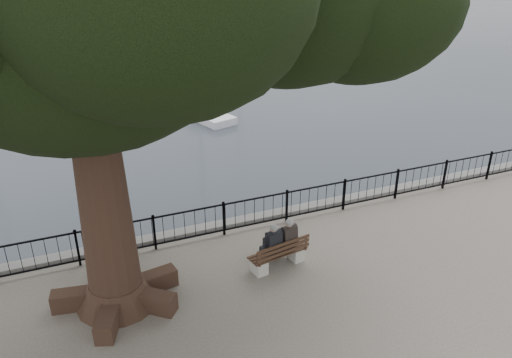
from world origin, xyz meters
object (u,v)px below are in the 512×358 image
bench (279,257)px  lion_monument (107,10)px  person_left (271,247)px  person_right (286,242)px

bench → lion_monument: (2.21, 49.49, 1.04)m
person_left → person_right: (0.47, 0.08, 0.00)m
bench → person_right: 0.44m
bench → lion_monument: size_ratio=0.18×
bench → person_right: person_right is taller
person_left → lion_monument: (2.42, 49.43, 0.71)m
bench → person_left: 0.39m
person_left → lion_monument: bearing=87.2°
person_right → lion_monument: 49.39m
bench → person_right: size_ratio=1.24×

